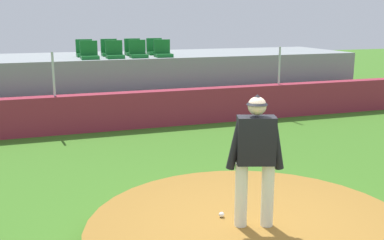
{
  "coord_description": "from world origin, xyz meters",
  "views": [
    {
      "loc": [
        -2.58,
        -5.07,
        2.91
      ],
      "look_at": [
        0.0,
        2.4,
        1.15
      ],
      "focal_mm": 43.37,
      "sensor_mm": 36.0,
      "label": 1
    }
  ],
  "objects_px": {
    "stadium_chair_5": "(110,51)",
    "pitcher": "(256,151)",
    "stadium_chair_6": "(133,50)",
    "stadium_chair_7": "(155,49)",
    "stadium_chair_3": "(163,52)",
    "stadium_chair_4": "(85,51)",
    "stadium_chair_0": "(89,53)",
    "baseball": "(222,215)",
    "stadium_chair_2": "(138,52)",
    "stadium_chair_1": "(115,53)"
  },
  "relations": [
    {
      "from": "stadium_chair_5",
      "to": "pitcher",
      "type": "bearing_deg",
      "value": 92.25
    },
    {
      "from": "pitcher",
      "to": "stadium_chair_6",
      "type": "height_order",
      "value": "stadium_chair_6"
    },
    {
      "from": "stadium_chair_7",
      "to": "stadium_chair_5",
      "type": "bearing_deg",
      "value": 0.77
    },
    {
      "from": "stadium_chair_6",
      "to": "pitcher",
      "type": "bearing_deg",
      "value": 87.69
    },
    {
      "from": "stadium_chair_6",
      "to": "stadium_chair_5",
      "type": "bearing_deg",
      "value": 1.4
    },
    {
      "from": "stadium_chair_3",
      "to": "stadium_chair_7",
      "type": "bearing_deg",
      "value": -90.24
    },
    {
      "from": "stadium_chair_4",
      "to": "stadium_chair_6",
      "type": "height_order",
      "value": "same"
    },
    {
      "from": "stadium_chair_0",
      "to": "stadium_chair_5",
      "type": "xyz_separation_m",
      "value": [
        0.7,
        0.89,
        0.0
      ]
    },
    {
      "from": "stadium_chair_4",
      "to": "stadium_chair_6",
      "type": "distance_m",
      "value": 1.45
    },
    {
      "from": "stadium_chair_0",
      "to": "stadium_chair_4",
      "type": "height_order",
      "value": "same"
    },
    {
      "from": "stadium_chair_7",
      "to": "baseball",
      "type": "bearing_deg",
      "value": 81.11
    },
    {
      "from": "stadium_chair_6",
      "to": "stadium_chair_7",
      "type": "bearing_deg",
      "value": -179.87
    },
    {
      "from": "baseball",
      "to": "stadium_chair_4",
      "type": "height_order",
      "value": "stadium_chair_4"
    },
    {
      "from": "stadium_chair_2",
      "to": "stadium_chair_7",
      "type": "xyz_separation_m",
      "value": [
        0.73,
        0.87,
        0.0
      ]
    },
    {
      "from": "baseball",
      "to": "stadium_chair_7",
      "type": "bearing_deg",
      "value": 81.11
    },
    {
      "from": "stadium_chair_1",
      "to": "stadium_chair_2",
      "type": "bearing_deg",
      "value": -178.36
    },
    {
      "from": "pitcher",
      "to": "baseball",
      "type": "xyz_separation_m",
      "value": [
        -0.3,
        0.37,
        -0.97
      ]
    },
    {
      "from": "stadium_chair_5",
      "to": "stadium_chair_4",
      "type": "bearing_deg",
      "value": -0.05
    },
    {
      "from": "stadium_chair_2",
      "to": "stadium_chair_4",
      "type": "height_order",
      "value": "same"
    },
    {
      "from": "stadium_chair_2",
      "to": "stadium_chair_7",
      "type": "distance_m",
      "value": 1.14
    },
    {
      "from": "stadium_chair_7",
      "to": "stadium_chair_6",
      "type": "bearing_deg",
      "value": 0.13
    },
    {
      "from": "stadium_chair_2",
      "to": "stadium_chair_7",
      "type": "height_order",
      "value": "same"
    },
    {
      "from": "pitcher",
      "to": "stadium_chair_4",
      "type": "height_order",
      "value": "stadium_chair_4"
    },
    {
      "from": "stadium_chair_2",
      "to": "stadium_chair_3",
      "type": "bearing_deg",
      "value": 176.85
    },
    {
      "from": "stadium_chair_6",
      "to": "stadium_chair_7",
      "type": "distance_m",
      "value": 0.69
    },
    {
      "from": "baseball",
      "to": "stadium_chair_3",
      "type": "bearing_deg",
      "value": 80.12
    },
    {
      "from": "baseball",
      "to": "stadium_chair_3",
      "type": "xyz_separation_m",
      "value": [
        1.35,
        7.76,
        1.63
      ]
    },
    {
      "from": "stadium_chair_2",
      "to": "stadium_chair_5",
      "type": "height_order",
      "value": "same"
    },
    {
      "from": "baseball",
      "to": "stadium_chair_5",
      "type": "distance_m",
      "value": 8.8
    },
    {
      "from": "pitcher",
      "to": "stadium_chair_5",
      "type": "bearing_deg",
      "value": 110.45
    },
    {
      "from": "stadium_chair_6",
      "to": "stadium_chair_7",
      "type": "height_order",
      "value": "same"
    },
    {
      "from": "baseball",
      "to": "stadium_chair_5",
      "type": "bearing_deg",
      "value": 90.38
    },
    {
      "from": "baseball",
      "to": "stadium_chair_4",
      "type": "xyz_separation_m",
      "value": [
        -0.79,
        8.65,
        1.63
      ]
    },
    {
      "from": "stadium_chair_0",
      "to": "stadium_chair_1",
      "type": "height_order",
      "value": "same"
    },
    {
      "from": "stadium_chair_7",
      "to": "stadium_chair_2",
      "type": "bearing_deg",
      "value": 50.03
    },
    {
      "from": "stadium_chair_4",
      "to": "stadium_chair_5",
      "type": "distance_m",
      "value": 0.73
    },
    {
      "from": "stadium_chair_5",
      "to": "stadium_chair_6",
      "type": "relative_size",
      "value": 1.0
    },
    {
      "from": "pitcher",
      "to": "stadium_chair_3",
      "type": "distance_m",
      "value": 8.22
    },
    {
      "from": "stadium_chair_2",
      "to": "stadium_chair_6",
      "type": "xyz_separation_m",
      "value": [
        0.04,
        0.87,
        0.0
      ]
    },
    {
      "from": "stadium_chair_0",
      "to": "stadium_chair_7",
      "type": "bearing_deg",
      "value": -156.72
    },
    {
      "from": "baseball",
      "to": "stadium_chair_3",
      "type": "distance_m",
      "value": 8.04
    },
    {
      "from": "stadium_chair_1",
      "to": "stadium_chair_6",
      "type": "relative_size",
      "value": 1.0
    },
    {
      "from": "pitcher",
      "to": "stadium_chair_4",
      "type": "bearing_deg",
      "value": 115.08
    },
    {
      "from": "stadium_chair_1",
      "to": "stadium_chair_7",
      "type": "distance_m",
      "value": 1.67
    },
    {
      "from": "baseball",
      "to": "stadium_chair_2",
      "type": "relative_size",
      "value": 0.15
    },
    {
      "from": "baseball",
      "to": "stadium_chair_2",
      "type": "distance_m",
      "value": 7.99
    },
    {
      "from": "stadium_chair_0",
      "to": "stadium_chair_5",
      "type": "relative_size",
      "value": 1.0
    },
    {
      "from": "pitcher",
      "to": "baseball",
      "type": "height_order",
      "value": "pitcher"
    },
    {
      "from": "stadium_chair_3",
      "to": "stadium_chair_4",
      "type": "height_order",
      "value": "same"
    },
    {
      "from": "stadium_chair_2",
      "to": "stadium_chair_3",
      "type": "distance_m",
      "value": 0.73
    }
  ]
}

